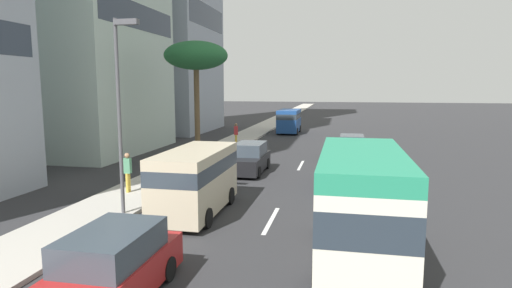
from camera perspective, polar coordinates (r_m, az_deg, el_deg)
name	(u,v)px	position (r m, az deg, el deg)	size (l,w,h in m)	color
ground_plane	(311,146)	(35.50, 7.46, -0.30)	(198.00, 198.00, 0.00)	#2D2D30
sidewalk_right	(233,143)	(36.60, -3.17, 0.12)	(162.00, 3.04, 0.15)	#B2ADA3
lane_stripe_mid	(271,220)	(16.07, 2.06, -10.25)	(3.20, 0.16, 0.01)	silver
lane_stripe_far	(301,165)	(26.90, 6.07, -2.88)	(3.20, 0.16, 0.01)	silver
van_lead	(196,177)	(16.70, -8.15, -4.49)	(5.20, 2.14, 2.54)	beige
car_second	(250,159)	(24.50, -0.86, -2.00)	(4.42, 1.80, 1.72)	black
minibus_third	(361,202)	(12.38, 14.03, -7.63)	(6.42, 2.42, 3.19)	silver
car_fourth	(109,271)	(10.61, -19.22, -15.88)	(4.63, 1.87, 1.71)	#A51E1E
van_fifth	(289,120)	(44.96, 4.49, 3.28)	(4.85, 2.19, 2.50)	#1E478C
car_sixth	(352,147)	(30.16, 12.79, -0.41)	(4.09, 1.81, 1.62)	black
car_seventh	(351,173)	(21.33, 12.69, -3.88)	(4.14, 1.90, 1.53)	#1E478C
pedestrian_near_lamp	(236,133)	(34.47, -2.72, 1.48)	(0.30, 0.36, 1.83)	gold
pedestrian_mid_block	(128,170)	(20.20, -16.94, -3.42)	(0.30, 0.32, 1.82)	gold
palm_tree	(196,57)	(29.16, -8.10, 11.58)	(4.27, 4.27, 7.83)	brown
street_lamp	(121,97)	(16.48, -17.78, 6.10)	(0.24, 0.97, 7.28)	#4C4C51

